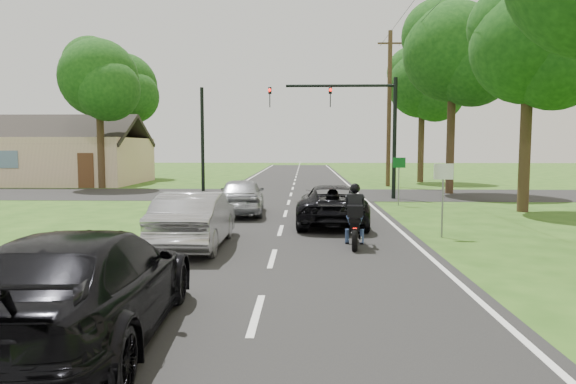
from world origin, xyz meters
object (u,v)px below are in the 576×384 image
(silver_sedan, at_px, (195,219))
(dark_car_behind, at_px, (84,286))
(utility_pole_far, at_px, (389,108))
(sign_green, at_px, (399,170))
(traffic_signal, at_px, (357,116))
(motorcycle_rider, at_px, (355,222))
(dark_suv, at_px, (332,204))
(silver_suv, at_px, (242,196))
(sign_white, at_px, (443,182))

(silver_sedan, height_order, dark_car_behind, dark_car_behind)
(utility_pole_far, height_order, sign_green, utility_pole_far)
(silver_sedan, distance_m, traffic_signal, 14.20)
(utility_pole_far, bearing_deg, silver_sedan, -111.87)
(motorcycle_rider, xyz_separation_m, sign_green, (2.85, 9.44, 0.94))
(dark_suv, height_order, traffic_signal, traffic_signal)
(silver_sedan, bearing_deg, silver_suv, -94.32)
(dark_car_behind, distance_m, sign_green, 17.65)
(dark_car_behind, distance_m, traffic_signal, 20.23)
(dark_suv, bearing_deg, sign_white, 144.52)
(silver_suv, height_order, sign_white, sign_white)
(dark_suv, distance_m, sign_white, 3.95)
(dark_suv, xyz_separation_m, silver_suv, (-3.35, 2.43, 0.04))
(motorcycle_rider, xyz_separation_m, silver_sedan, (-4.15, -0.21, 0.07))
(dark_car_behind, bearing_deg, silver_sedan, -93.89)
(dark_car_behind, bearing_deg, sign_green, -116.86)
(sign_white, bearing_deg, sign_green, 88.57)
(motorcycle_rider, height_order, traffic_signal, traffic_signal)
(silver_sedan, bearing_deg, utility_pole_far, -112.41)
(dark_suv, xyz_separation_m, silver_sedan, (-3.77, -4.02, 0.05))
(silver_suv, bearing_deg, motorcycle_rider, 116.96)
(traffic_signal, bearing_deg, dark_suv, -100.87)
(silver_suv, xyz_separation_m, traffic_signal, (5.01, 6.21, 3.42))
(silver_suv, bearing_deg, silver_sedan, 82.36)
(dark_suv, xyz_separation_m, sign_white, (3.02, -2.37, 0.92))
(sign_green, bearing_deg, dark_car_behind, -113.65)
(silver_sedan, xyz_separation_m, sign_white, (6.80, 1.65, 0.86))
(motorcycle_rider, bearing_deg, sign_white, 33.71)
(motorcycle_rider, distance_m, silver_suv, 7.27)
(traffic_signal, bearing_deg, dark_car_behind, -106.04)
(silver_suv, xyz_separation_m, sign_white, (6.37, -4.81, 0.88))
(utility_pole_far, bearing_deg, sign_green, -96.73)
(dark_suv, relative_size, traffic_signal, 0.75)
(sign_white, xyz_separation_m, sign_green, (0.20, 8.00, 0.00))
(utility_pole_far, height_order, sign_white, utility_pole_far)
(traffic_signal, height_order, sign_white, traffic_signal)
(dark_car_behind, bearing_deg, dark_suv, -113.30)
(motorcycle_rider, relative_size, utility_pole_far, 0.20)
(silver_sedan, relative_size, utility_pole_far, 0.44)
(silver_suv, height_order, traffic_signal, traffic_signal)
(sign_white, bearing_deg, dark_car_behind, -130.14)
(dark_suv, bearing_deg, silver_sedan, 49.50)
(silver_suv, bearing_deg, traffic_signal, -132.75)
(utility_pole_far, distance_m, sign_green, 11.63)
(motorcycle_rider, xyz_separation_m, silver_suv, (-3.72, 6.24, 0.06))
(silver_sedan, height_order, silver_suv, silver_sedan)
(traffic_signal, xyz_separation_m, sign_green, (1.56, -3.02, -2.54))
(silver_sedan, bearing_deg, sign_green, -126.49)
(sign_green, bearing_deg, dark_suv, -119.80)
(traffic_signal, relative_size, sign_green, 3.00)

